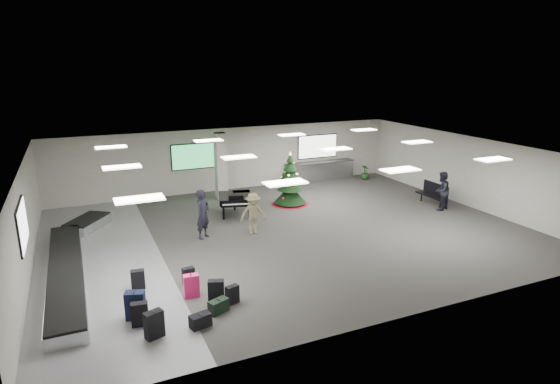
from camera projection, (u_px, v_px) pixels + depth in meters
name	position (u px, v px, depth m)	size (l,w,h in m)	color
ground	(289.00, 232.00, 18.35)	(18.00, 18.00, 0.00)	#3B3935
room_envelope	(273.00, 171.00, 18.16)	(18.02, 14.02, 3.21)	#B1ACA2
baggage_carousel	(71.00, 261.00, 15.15)	(2.28, 9.71, 0.43)	silver
service_counter	(320.00, 171.00, 26.01)	(4.05, 0.65, 1.08)	silver
suitcase_0	(154.00, 325.00, 11.23)	(0.50, 0.38, 0.71)	black
suitcase_1	(216.00, 292.00, 12.85)	(0.49, 0.36, 0.70)	black
pink_suitcase	(191.00, 286.00, 13.19)	(0.44, 0.27, 0.69)	#FA206B
suitcase_3	(188.00, 276.00, 13.96)	(0.38, 0.24, 0.55)	black
navy_suitcase	(135.00, 305.00, 12.04)	(0.56, 0.43, 0.78)	black
suitcase_5	(140.00, 314.00, 11.75)	(0.45, 0.29, 0.65)	black
green_duffel	(219.00, 306.00, 12.40)	(0.60, 0.46, 0.38)	black
suitcase_7	(232.00, 294.00, 12.86)	(0.40, 0.29, 0.54)	black
suitcase_8	(138.00, 279.00, 13.68)	(0.42, 0.27, 0.60)	black
black_duffel	(200.00, 321.00, 11.73)	(0.58, 0.41, 0.36)	black
christmas_tree	(290.00, 186.00, 21.67)	(1.76, 1.76, 2.50)	maroon
grand_piano	(235.00, 199.00, 20.20)	(1.76, 2.06, 1.02)	black
bench	(433.00, 193.00, 21.71)	(0.54, 1.59, 1.01)	black
traveler_a	(203.00, 214.00, 17.46)	(0.69, 0.45, 1.88)	black
traveler_b	(253.00, 214.00, 17.95)	(1.04, 0.60, 1.61)	olive
traveler_bench	(441.00, 191.00, 20.83)	(0.85, 0.66, 1.75)	black
potted_plant_left	(282.00, 179.00, 24.99)	(0.41, 0.33, 0.74)	#193A12
potted_plant_right	(365.00, 172.00, 26.35)	(0.46, 0.46, 0.83)	#193A12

